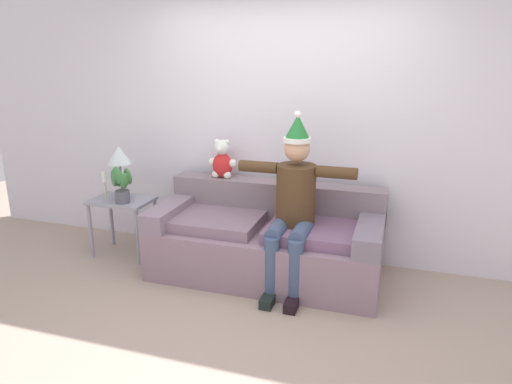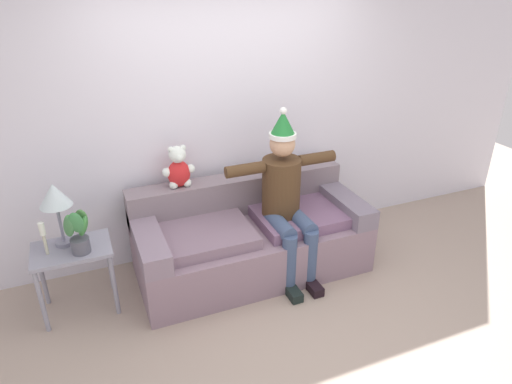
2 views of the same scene
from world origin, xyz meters
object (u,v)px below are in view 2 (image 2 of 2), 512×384
object	(u,v)px
couch	(250,237)
teddy_bear	(179,168)
side_table	(73,258)
table_lamp	(55,198)
potted_plant	(77,230)
person_seated	(286,195)
candle_tall	(43,234)

from	to	relation	value
couch	teddy_bear	xyz separation A→B (m)	(-0.55, 0.30, 0.65)
side_table	table_lamp	distance (m)	0.51
couch	potted_plant	distance (m)	1.51
teddy_bear	potted_plant	size ratio (longest dim) A/B	0.99
table_lamp	potted_plant	world-z (taller)	table_lamp
person_seated	table_lamp	world-z (taller)	person_seated
teddy_bear	side_table	bearing A→B (deg)	-161.62
table_lamp	potted_plant	bearing A→B (deg)	-56.40
potted_plant	person_seated	bearing A→B (deg)	-1.56
teddy_bear	table_lamp	size ratio (longest dim) A/B	0.73
couch	side_table	xyz separation A→B (m)	(-1.51, -0.02, 0.16)
candle_tall	couch	bearing A→B (deg)	1.46
potted_plant	side_table	bearing A→B (deg)	128.68
teddy_bear	potted_plant	bearing A→B (deg)	-155.14
candle_tall	person_seated	bearing A→B (deg)	-3.47
potted_plant	candle_tall	distance (m)	0.25
couch	table_lamp	distance (m)	1.69
couch	teddy_bear	bearing A→B (deg)	151.58
couch	person_seated	size ratio (longest dim) A/B	1.35
teddy_bear	candle_tall	bearing A→B (deg)	-163.24
teddy_bear	couch	bearing A→B (deg)	-28.42
table_lamp	side_table	bearing A→B (deg)	-62.80
potted_plant	teddy_bear	bearing A→B (deg)	24.86
person_seated	candle_tall	world-z (taller)	person_seated
person_seated	table_lamp	xyz separation A→B (m)	(-1.82, 0.22, 0.21)
potted_plant	candle_tall	world-z (taller)	potted_plant
couch	candle_tall	size ratio (longest dim) A/B	7.62
teddy_bear	side_table	world-z (taller)	teddy_bear
teddy_bear	candle_tall	distance (m)	1.19
person_seated	teddy_bear	xyz separation A→B (m)	(-0.82, 0.46, 0.20)
person_seated	side_table	size ratio (longest dim) A/B	2.58
side_table	teddy_bear	bearing A→B (deg)	18.38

